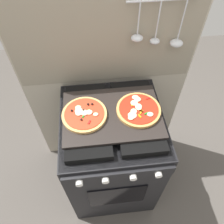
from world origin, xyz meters
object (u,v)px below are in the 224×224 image
Objects in this scene: pizza_left at (84,114)px; pizza_right at (138,110)px; stove at (112,153)px; baking_tray at (112,114)px.

pizza_left is 0.30m from pizza_right.
stove is 0.50m from pizza_left.
pizza_right is (0.15, -0.00, 0.02)m from baking_tray.
pizza_left is at bearing 178.42° from baking_tray.
pizza_right reaches higher than baking_tray.
baking_tray is 2.20× the size of pizza_left.
baking_tray is at bearing 90.00° from stove.
pizza_left reaches higher than stove.
baking_tray is 2.20× the size of pizza_right.
stove is 0.50m from pizza_right.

